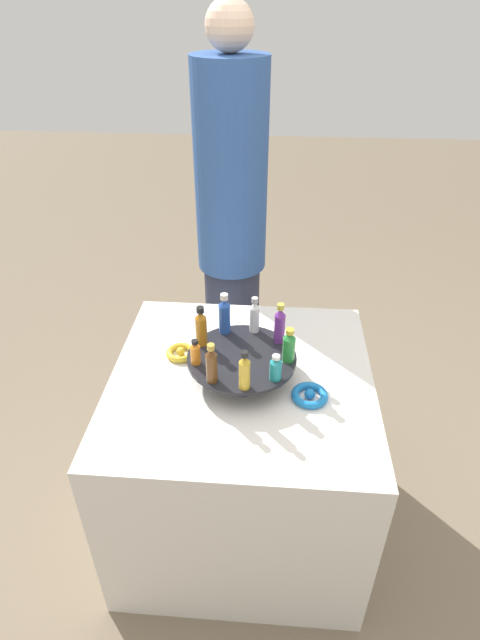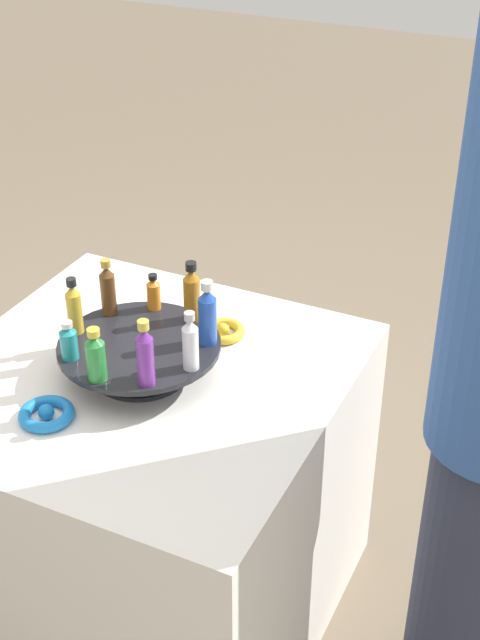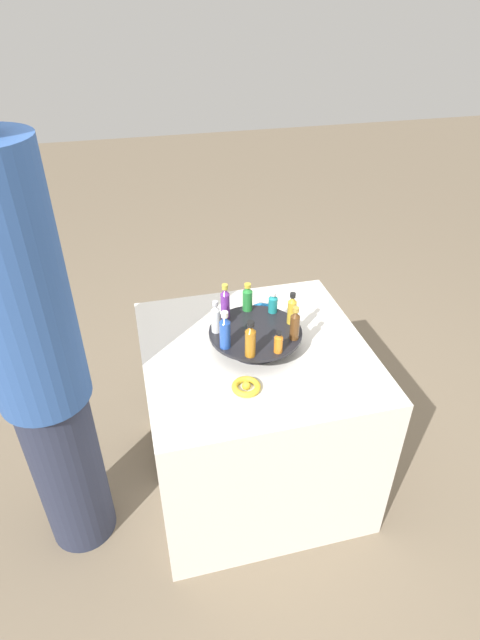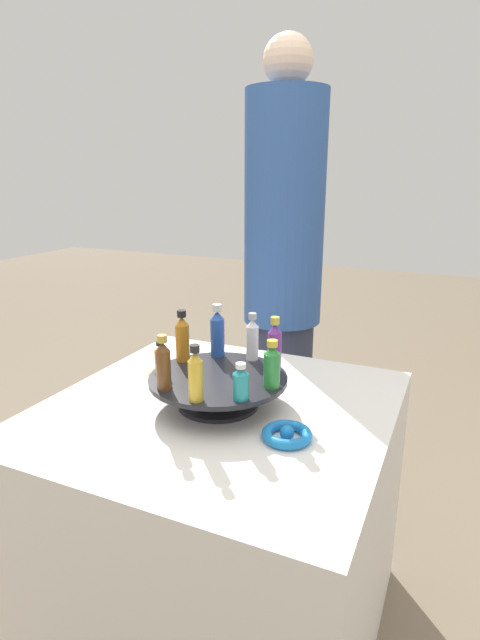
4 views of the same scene
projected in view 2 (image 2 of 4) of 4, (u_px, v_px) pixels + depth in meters
ground_plane at (157, 601)px, 2.30m from camera, size 12.00×12.00×0.00m
party_table at (150, 498)px, 2.11m from camera, size 0.85×0.85×0.72m
display_stand at (140, 354)px, 1.90m from camera, size 0.35×0.35×0.08m
bottle_gold at (74, 308)px, 1.89m from camera, size 0.03×0.03×0.13m
bottle_teal at (69, 342)px, 1.82m from camera, size 0.04×0.04×0.09m
bottle_green at (96, 356)px, 1.75m from camera, size 0.04×0.04×0.12m
bottle_purple at (145, 355)px, 1.73m from camera, size 0.04×0.04×0.14m
bottle_clear at (190, 343)px, 1.77m from camera, size 0.03×0.03×0.13m
bottle_blue at (207, 315)px, 1.85m from camera, size 0.04×0.04×0.15m
bottle_amber at (192, 294)px, 1.93m from camera, size 0.04×0.04×0.14m
bottle_orange at (154, 293)px, 1.99m from camera, size 0.03×0.03×0.09m
bottle_brown at (108, 289)px, 1.96m from camera, size 0.03×0.03×0.13m
ribbon_bow_gold at (223, 331)px, 2.05m from camera, size 0.10×0.10×0.03m
ribbon_bow_blue at (46, 414)px, 1.79m from camera, size 0.11×0.11×0.03m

